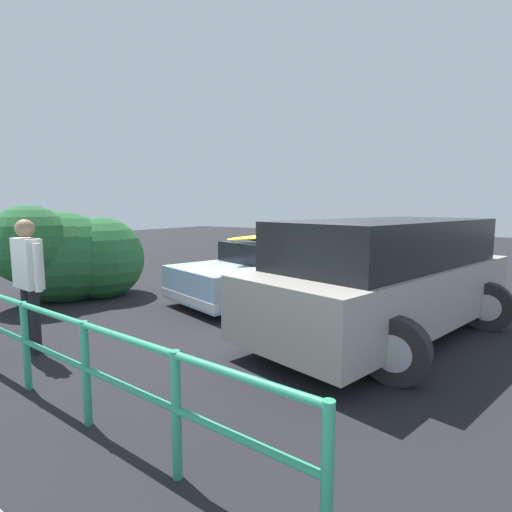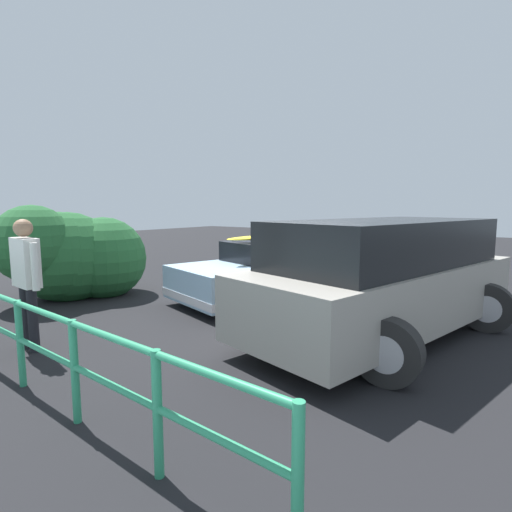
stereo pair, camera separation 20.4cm
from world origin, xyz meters
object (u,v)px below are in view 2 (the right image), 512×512
object	(u,v)px
sedan_car	(274,271)
bush_near_left	(71,255)
person_bystander	(26,272)
suv_car	(385,277)

from	to	relation	value
sedan_car	bush_near_left	world-z (taller)	bush_near_left
person_bystander	bush_near_left	world-z (taller)	bush_near_left
suv_car	person_bystander	xyz separation A→B (m)	(3.63, 3.34, 0.16)
sedan_car	bush_near_left	bearing A→B (deg)	36.13
person_bystander	bush_near_left	distance (m)	3.15
sedan_car	suv_car	bearing A→B (deg)	157.16
suv_car	person_bystander	size ratio (longest dim) A/B	2.89
sedan_car	bush_near_left	xyz separation A→B (m)	(3.41, 2.49, 0.32)
sedan_car	suv_car	size ratio (longest dim) A/B	0.88
person_bystander	bush_near_left	size ratio (longest dim) A/B	0.59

